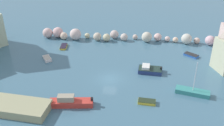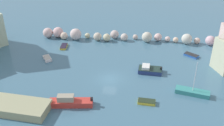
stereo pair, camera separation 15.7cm
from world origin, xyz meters
The scene contains 10 objects.
cove_water centered at (0.00, 0.00, 0.00)m, with size 160.00×160.00×0.00m, color #426B83.
rock_breakwater centered at (-0.38, 17.08, 1.10)m, with size 40.27×3.83×2.67m.
stone_dock centered at (-12.77, -10.29, 0.68)m, with size 9.16×4.31×1.35m, color #9C9B75.
moored_boat_0 centered at (6.60, -6.45, 0.25)m, with size 2.88×1.55×0.51m.
moored_boat_1 centered at (14.21, -3.22, 0.41)m, with size 5.78×2.92×6.06m.
moored_boat_2 centered at (7.23, 3.19, 0.52)m, with size 4.55×2.71×1.38m.
moored_boat_3 centered at (-11.65, 12.08, 0.23)m, with size 1.51×3.03×0.46m.
moored_boat_4 centered at (-13.57, 6.11, 0.30)m, with size 2.45×2.83×0.62m.
moored_boat_5 centered at (-5.35, -8.20, 0.66)m, with size 6.97×2.45×1.87m.
moored_boat_6 centered at (16.15, 10.61, 0.24)m, with size 3.15×2.80×0.47m.
Camera 1 is at (4.44, -41.33, 26.63)m, focal length 43.47 mm.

